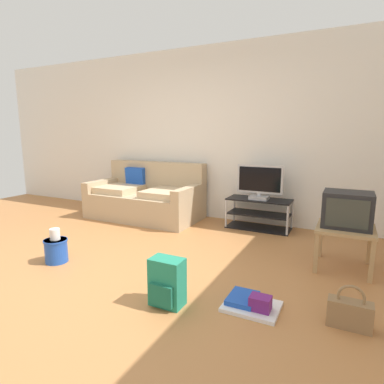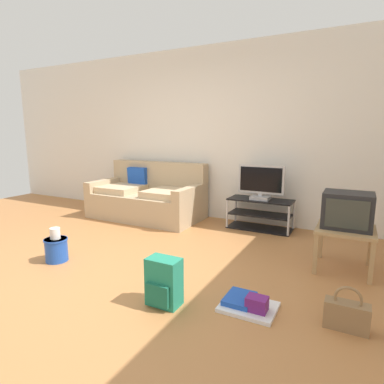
# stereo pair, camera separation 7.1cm
# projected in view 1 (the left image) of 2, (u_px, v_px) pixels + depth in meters

# --- Properties ---
(ground_plane) EXTENTS (9.00, 9.80, 0.02)m
(ground_plane) POSITION_uv_depth(u_px,v_px,m) (110.00, 272.00, 3.23)
(ground_plane) COLOR #B27542
(wall_back) EXTENTS (9.00, 0.10, 2.70)m
(wall_back) POSITION_uv_depth(u_px,v_px,m) (208.00, 134.00, 5.14)
(wall_back) COLOR silver
(wall_back) RESTS_ON ground_plane
(couch) EXTENTS (1.79, 0.95, 0.89)m
(couch) POSITION_uv_depth(u_px,v_px,m) (146.00, 198.00, 5.26)
(couch) COLOR tan
(couch) RESTS_ON ground_plane
(tv_stand) EXTENTS (0.91, 0.40, 0.44)m
(tv_stand) POSITION_uv_depth(u_px,v_px,m) (259.00, 214.00, 4.64)
(tv_stand) COLOR black
(tv_stand) RESTS_ON ground_plane
(flat_tv) EXTENTS (0.65, 0.22, 0.49)m
(flat_tv) POSITION_uv_depth(u_px,v_px,m) (260.00, 183.00, 4.53)
(flat_tv) COLOR #B2B2B7
(flat_tv) RESTS_ON tv_stand
(side_table) EXTENTS (0.54, 0.54, 0.44)m
(side_table) POSITION_uv_depth(u_px,v_px,m) (345.00, 233.00, 3.23)
(side_table) COLOR tan
(side_table) RESTS_ON ground_plane
(crt_tv) EXTENTS (0.46, 0.37, 0.36)m
(crt_tv) POSITION_uv_depth(u_px,v_px,m) (347.00, 209.00, 3.20)
(crt_tv) COLOR #232326
(crt_tv) RESTS_ON side_table
(backpack) EXTENTS (0.27, 0.24, 0.39)m
(backpack) POSITION_uv_depth(u_px,v_px,m) (167.00, 282.00, 2.57)
(backpack) COLOR #238466
(backpack) RESTS_ON ground_plane
(handbag) EXTENTS (0.30, 0.12, 0.32)m
(handbag) POSITION_uv_depth(u_px,v_px,m) (350.00, 313.00, 2.28)
(handbag) COLOR olive
(handbag) RESTS_ON ground_plane
(cleaning_bucket) EXTENTS (0.25, 0.25, 0.37)m
(cleaning_bucket) POSITION_uv_depth(u_px,v_px,m) (56.00, 248.00, 3.43)
(cleaning_bucket) COLOR blue
(cleaning_bucket) RESTS_ON ground_plane
(floor_tray) EXTENTS (0.43, 0.34, 0.14)m
(floor_tray) POSITION_uv_depth(u_px,v_px,m) (251.00, 303.00, 2.54)
(floor_tray) COLOR silver
(floor_tray) RESTS_ON ground_plane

